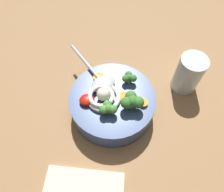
{
  "coord_description": "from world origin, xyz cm",
  "views": [
    {
      "loc": [
        6.12,
        24.23,
        50.85
      ],
      "look_at": [
        0.98,
        -0.31,
        9.2
      ],
      "focal_mm": 33.48,
      "sensor_mm": 36.0,
      "label": 1
    }
  ],
  "objects_px": {
    "noodle_pile": "(103,97)",
    "soup_bowl": "(112,102)",
    "soup_spoon": "(100,80)",
    "drinking_glass": "(188,74)"
  },
  "relations": [
    {
      "from": "noodle_pile",
      "to": "soup_bowl",
      "type": "bearing_deg",
      "value": -165.38
    },
    {
      "from": "soup_bowl",
      "to": "soup_spoon",
      "type": "height_order",
      "value": "soup_spoon"
    },
    {
      "from": "drinking_glass",
      "to": "soup_spoon",
      "type": "bearing_deg",
      "value": -3.9
    },
    {
      "from": "soup_bowl",
      "to": "drinking_glass",
      "type": "distance_m",
      "value": 0.21
    },
    {
      "from": "noodle_pile",
      "to": "drinking_glass",
      "type": "bearing_deg",
      "value": -171.05
    },
    {
      "from": "noodle_pile",
      "to": "soup_spoon",
      "type": "bearing_deg",
      "value": -92.14
    },
    {
      "from": "soup_bowl",
      "to": "drinking_glass",
      "type": "height_order",
      "value": "drinking_glass"
    },
    {
      "from": "soup_spoon",
      "to": "drinking_glass",
      "type": "xyz_separation_m",
      "value": [
        -0.22,
        0.02,
        -0.02
      ]
    },
    {
      "from": "soup_bowl",
      "to": "drinking_glass",
      "type": "bearing_deg",
      "value": -171.66
    },
    {
      "from": "drinking_glass",
      "to": "noodle_pile",
      "type": "bearing_deg",
      "value": 8.95
    }
  ]
}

